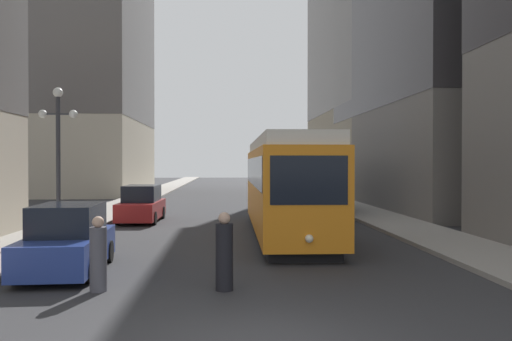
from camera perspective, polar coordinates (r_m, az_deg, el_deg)
sidewalk_left at (r=48.62m, az=-11.56°, el=-2.60°), size 2.95×120.00×0.15m
sidewalk_right at (r=48.78m, az=6.24°, el=-2.57°), size 2.95×120.00×0.15m
streetcar at (r=21.17m, az=3.20°, el=-1.44°), size 2.73×13.10×3.89m
transit_bus at (r=33.63m, az=6.02°, el=-0.89°), size 2.63×11.35×3.45m
parked_car_left_near at (r=26.77m, az=-12.39°, el=-3.69°), size 1.95×4.61×1.82m
parked_car_left_mid at (r=14.95m, az=-19.89°, el=-7.24°), size 2.05×4.44×1.82m
pedestrian_crossing_near at (r=12.12m, az=-3.48°, el=-9.10°), size 0.40×0.40×1.80m
pedestrian_crossing_far at (r=12.55m, az=-16.86°, el=-8.97°), size 0.38×0.38×1.71m
lamp_post_left_near at (r=20.40m, az=-20.81°, el=3.17°), size 1.41×0.36×5.54m
building_left_midblock at (r=56.15m, az=-20.04°, el=12.79°), size 15.22×19.62×28.43m
building_right_corner at (r=54.29m, az=15.29°, el=15.09°), size 14.94×22.10×31.73m
building_right_midblock at (r=39.05m, az=19.67°, el=16.42°), size 10.78×22.83×26.16m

